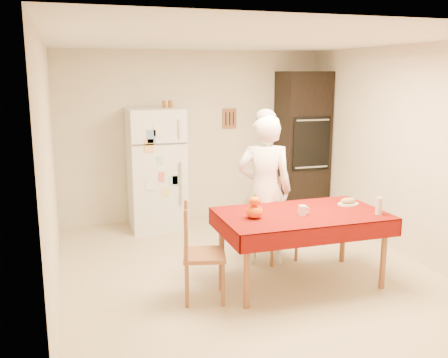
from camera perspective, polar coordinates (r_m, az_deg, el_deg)
name	(u,v)px	position (r m, az deg, el deg)	size (l,w,h in m)	color
floor	(245,269)	(5.72, 2.42, -10.28)	(4.50, 4.50, 0.00)	beige
room_shell	(246,126)	(5.33, 2.57, 6.12)	(4.02, 4.52, 2.51)	beige
refrigerator	(156,169)	(7.07, -7.75, 1.13)	(0.75, 0.74, 1.70)	white
oven_cabinet	(302,144)	(7.79, 8.91, 3.95)	(0.70, 0.62, 2.20)	black
dining_table	(301,219)	(5.21, 8.83, -4.56)	(1.70, 1.00, 0.76)	brown
chair_far	(272,217)	(5.92, 5.56, -4.34)	(0.51, 0.49, 0.95)	brown
chair_left	(197,249)	(4.84, -3.06, -8.04)	(0.49, 0.50, 0.95)	brown
seated_woman	(265,190)	(5.68, 4.65, -1.32)	(0.63, 0.41, 1.73)	white
coffee_mug	(302,210)	(5.09, 8.95, -3.56)	(0.08, 0.08, 0.10)	white
pumpkin_lower	(254,212)	(4.94, 3.49, -3.75)	(0.17, 0.17, 0.13)	#CB3404
pumpkin_upper	(254,201)	(4.91, 3.50, -2.51)	(0.12, 0.12, 0.09)	#EB3D05
wine_glass	(379,206)	(5.29, 17.30, -2.96)	(0.07, 0.07, 0.18)	silver
bread_plate	(348,204)	(5.60, 14.00, -2.81)	(0.24, 0.24, 0.02)	white
bread_loaf	(348,201)	(5.59, 14.02, -2.40)	(0.18, 0.10, 0.06)	tan
spice_jar_left	(164,104)	(7.04, -6.87, 8.49)	(0.05, 0.05, 0.10)	brown
spice_jar_mid	(170,104)	(7.05, -6.21, 8.51)	(0.05, 0.05, 0.10)	brown
spice_jar_right	(171,104)	(7.05, -6.09, 8.52)	(0.05, 0.05, 0.10)	#91561A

